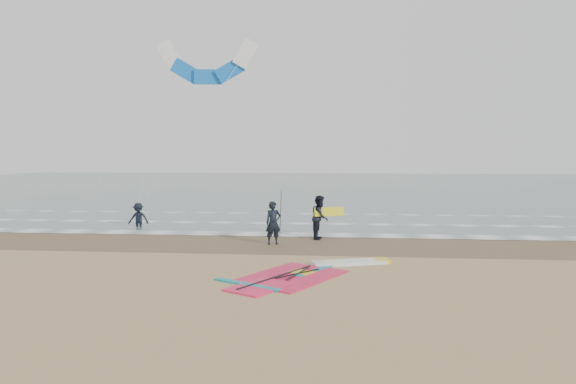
# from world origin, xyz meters

# --- Properties ---
(ground) EXTENTS (120.00, 120.00, 0.00)m
(ground) POSITION_xyz_m (0.00, 0.00, 0.00)
(ground) COLOR tan
(ground) RESTS_ON ground
(sea_water) EXTENTS (120.00, 80.00, 0.02)m
(sea_water) POSITION_xyz_m (0.00, 48.00, 0.01)
(sea_water) COLOR #47605E
(sea_water) RESTS_ON ground
(wet_sand_band) EXTENTS (120.00, 5.00, 0.01)m
(wet_sand_band) POSITION_xyz_m (0.00, 6.00, 0.00)
(wet_sand_band) COLOR brown
(wet_sand_band) RESTS_ON ground
(foam_waterline) EXTENTS (120.00, 9.15, 0.02)m
(foam_waterline) POSITION_xyz_m (0.00, 10.44, 0.03)
(foam_waterline) COLOR white
(foam_waterline) RESTS_ON ground
(windsurf_rig) EXTENTS (5.39, 5.10, 0.13)m
(windsurf_rig) POSITION_xyz_m (1.04, 0.68, 0.03)
(windsurf_rig) COLOR white
(windsurf_rig) RESTS_ON ground
(person_standing) EXTENTS (0.76, 0.64, 1.77)m
(person_standing) POSITION_xyz_m (-0.69, 5.69, 0.88)
(person_standing) COLOR black
(person_standing) RESTS_ON ground
(person_walking) EXTENTS (0.80, 0.99, 1.90)m
(person_walking) POSITION_xyz_m (1.16, 7.28, 0.95)
(person_walking) COLOR black
(person_walking) RESTS_ON ground
(person_wading) EXTENTS (1.06, 0.65, 1.59)m
(person_wading) POSITION_xyz_m (-8.08, 10.01, 0.79)
(person_wading) COLOR black
(person_wading) RESTS_ON ground
(held_pole) EXTENTS (0.17, 0.86, 1.82)m
(held_pole) POSITION_xyz_m (-0.39, 5.69, 1.29)
(held_pole) COLOR black
(held_pole) RESTS_ON ground
(carried_kiteboard) EXTENTS (1.30, 0.51, 0.39)m
(carried_kiteboard) POSITION_xyz_m (1.56, 7.18, 1.20)
(carried_kiteboard) COLOR yellow
(carried_kiteboard) RESTS_ON ground
(surf_kite) EXTENTS (5.80, 3.81, 9.10)m
(surf_kite) POSITION_xyz_m (-5.35, 13.62, 8.60)
(surf_kite) COLOR white
(surf_kite) RESTS_ON ground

